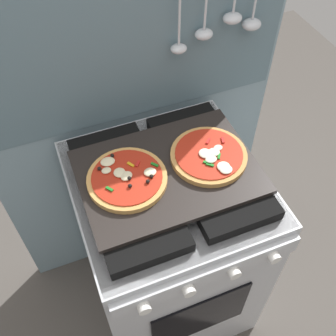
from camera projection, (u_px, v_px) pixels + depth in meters
name	position (u px, v px, depth m)	size (l,w,h in m)	color
ground_plane	(168.00, 291.00, 1.93)	(4.00, 4.00, 0.00)	#4C4742
kitchen_backsplash	(136.00, 128.00, 1.53)	(1.10, 0.09, 1.55)	#7A939E
stove	(168.00, 246.00, 1.59)	(0.60, 0.64, 0.90)	#B7BABF
baking_tray	(168.00, 172.00, 1.24)	(0.54, 0.38, 0.02)	black
pizza_left	(127.00, 178.00, 1.19)	(0.24, 0.24, 0.03)	tan
pizza_right	(210.00, 157.00, 1.25)	(0.24, 0.24, 0.03)	#C18947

